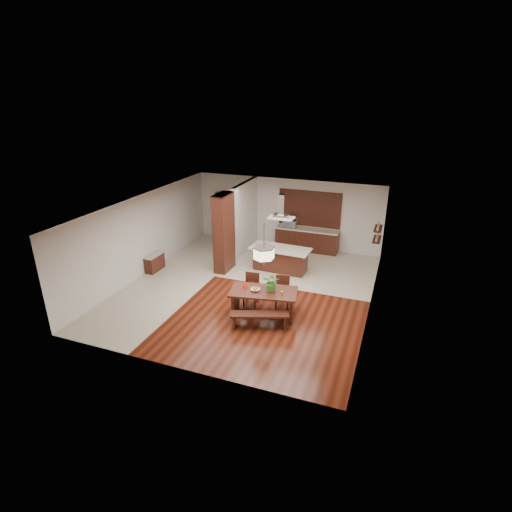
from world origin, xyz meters
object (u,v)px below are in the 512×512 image
at_px(kitchen_island, 280,259).
at_px(microwave, 289,224).
at_px(foliage_plant, 272,282).
at_px(dining_chair_left, 251,290).
at_px(dining_bench, 260,321).
at_px(range_hood, 282,206).
at_px(fruit_bowl, 255,290).
at_px(dining_chair_right, 282,292).
at_px(dining_table, 263,297).
at_px(island_cup, 290,249).
at_px(pendant_lantern, 264,245).
at_px(hallway_console, 155,263).

bearing_deg(kitchen_island, microwave, 101.63).
bearing_deg(microwave, foliage_plant, -87.24).
xyz_separation_m(dining_chair_left, foliage_plant, (0.82, -0.42, 0.59)).
relative_size(dining_bench, range_hood, 1.83).
bearing_deg(fruit_bowl, dining_chair_right, 51.69).
distance_m(dining_chair_left, range_hood, 3.41).
relative_size(dining_table, foliage_plant, 3.74).
bearing_deg(microwave, dining_table, -89.65).
relative_size(dining_chair_left, dining_chair_right, 1.02).
bearing_deg(kitchen_island, island_cup, -11.40).
bearing_deg(pendant_lantern, dining_table, 0.00).
height_order(dining_chair_right, microwave, microwave).
xyz_separation_m(hallway_console, dining_chair_right, (5.25, -0.96, 0.18)).
bearing_deg(island_cup, foliage_plant, -83.83).
relative_size(kitchen_island, island_cup, 18.71).
relative_size(dining_chair_right, fruit_bowl, 3.76).
relative_size(dining_chair_left, microwave, 1.80).
xyz_separation_m(dining_bench, range_hood, (-0.63, 3.98, 2.23)).
distance_m(dining_chair_left, microwave, 5.15).
distance_m(hallway_console, kitchen_island, 4.68).
relative_size(dining_table, kitchen_island, 0.93).
distance_m(dining_bench, kitchen_island, 4.03).
bearing_deg(range_hood, fruit_bowl, -85.44).
distance_m(dining_chair_right, microwave, 5.11).
xyz_separation_m(dining_bench, kitchen_island, (-0.63, 3.97, 0.24)).
xyz_separation_m(hallway_console, fruit_bowl, (4.65, -1.71, 0.53)).
height_order(dining_bench, kitchen_island, kitchen_island).
relative_size(pendant_lantern, foliage_plant, 2.33).
bearing_deg(microwave, pendant_lantern, -89.65).
relative_size(dining_table, pendant_lantern, 1.61).
distance_m(dining_chair_left, fruit_bowl, 0.76).
distance_m(dining_bench, range_hood, 4.60).
distance_m(island_cup, microwave, 2.54).
xyz_separation_m(dining_bench, foliage_plant, (0.09, 0.77, 0.86)).
height_order(dining_table, dining_bench, dining_table).
xyz_separation_m(island_cup, microwave, (-0.73, 2.43, 0.15)).
bearing_deg(foliage_plant, range_hood, 102.76).
xyz_separation_m(dining_chair_left, microwave, (-0.24, 5.11, 0.60)).
bearing_deg(pendant_lantern, kitchen_island, 98.64).
bearing_deg(fruit_bowl, dining_table, 19.01).
bearing_deg(island_cup, fruit_bowl, -92.15).
xyz_separation_m(dining_chair_left, island_cup, (0.48, 2.68, 0.45)).
distance_m(dining_bench, island_cup, 3.94).
distance_m(dining_table, fruit_bowl, 0.35).
bearing_deg(hallway_console, dining_chair_right, -10.32).
distance_m(dining_chair_left, foliage_plant, 1.09).
distance_m(hallway_console, pendant_lantern, 5.50).
relative_size(foliage_plant, island_cup, 4.66).
distance_m(kitchen_island, microwave, 2.43).
bearing_deg(dining_bench, kitchen_island, 99.02).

